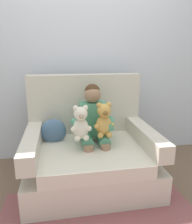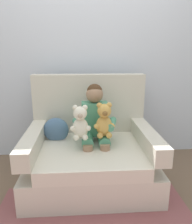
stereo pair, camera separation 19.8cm
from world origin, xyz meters
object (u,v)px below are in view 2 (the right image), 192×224
(throw_pillow, at_px, (56,130))
(plush_honey, at_px, (104,121))
(seated_child, at_px, (95,122))
(armchair, at_px, (91,151))
(plush_cream, at_px, (80,123))

(throw_pillow, bearing_deg, plush_honey, -25.87)
(seated_child, bearing_deg, armchair, -149.69)
(plush_cream, height_order, throw_pillow, plush_cream)
(plush_honey, relative_size, throw_pillow, 1.27)
(seated_child, xyz_separation_m, plush_cream, (-0.14, -0.17, 0.05))
(armchair, xyz_separation_m, seated_child, (0.05, 0.02, 0.30))
(armchair, distance_m, seated_child, 0.31)
(seated_child, xyz_separation_m, plush_honey, (0.08, -0.13, 0.05))
(plush_honey, height_order, throw_pillow, plush_honey)
(plush_honey, bearing_deg, plush_cream, -148.74)
(seated_child, distance_m, throw_pillow, 0.43)
(armchair, relative_size, throw_pillow, 4.71)
(plush_honey, bearing_deg, throw_pillow, 176.31)
(seated_child, height_order, throw_pillow, seated_child)
(plush_cream, bearing_deg, armchair, 47.37)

